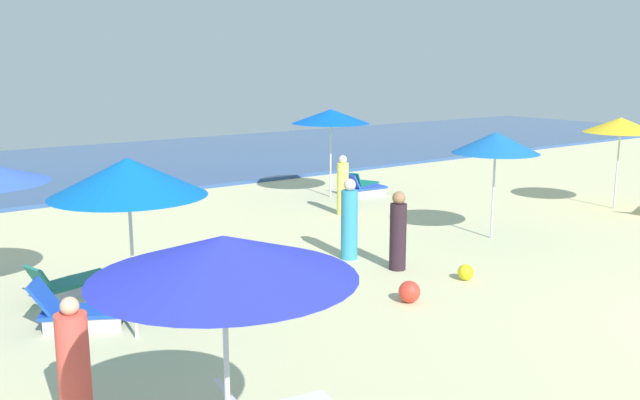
# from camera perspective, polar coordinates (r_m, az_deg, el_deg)

# --- Properties ---
(ocean) EXTENTS (60.00, 13.26, 0.12)m
(ocean) POSITION_cam_1_polar(r_m,az_deg,el_deg) (28.93, -12.99, 3.18)
(ocean) COLOR #304F89
(ocean) RESTS_ON ground_plane
(umbrella_0) EXTENTS (2.29, 2.29, 2.55)m
(umbrella_0) POSITION_cam_1_polar(r_m,az_deg,el_deg) (5.90, -7.91, -4.67)
(umbrella_0) COLOR silver
(umbrella_0) RESTS_ON ground_plane
(umbrella_1) EXTENTS (2.30, 2.30, 2.62)m
(umbrella_1) POSITION_cam_1_polar(r_m,az_deg,el_deg) (20.52, 0.88, 6.86)
(umbrella_1) COLOR silver
(umbrella_1) RESTS_ON ground_plane
(lounge_chair_1_0) EXTENTS (1.49, 1.09, 0.72)m
(lounge_chair_1_0) POSITION_cam_1_polar(r_m,az_deg,el_deg) (21.40, 3.18, 1.26)
(lounge_chair_1_0) COLOR silver
(lounge_chair_1_0) RESTS_ON ground_plane
(lounge_chair_1_1) EXTENTS (1.29, 0.70, 0.71)m
(lounge_chair_1_1) POSITION_cam_1_polar(r_m,az_deg,el_deg) (20.99, 3.62, 1.03)
(lounge_chair_1_1) COLOR silver
(lounge_chair_1_1) RESTS_ON ground_plane
(umbrella_3) EXTENTS (1.96, 1.96, 2.44)m
(umbrella_3) POSITION_cam_1_polar(r_m,az_deg,el_deg) (16.08, 14.19, 4.57)
(umbrella_3) COLOR silver
(umbrella_3) RESTS_ON ground_plane
(umbrella_4) EXTENTS (1.95, 1.95, 2.50)m
(umbrella_4) POSITION_cam_1_polar(r_m,az_deg,el_deg) (20.53, 23.41, 5.65)
(umbrella_4) COLOR silver
(umbrella_4) RESTS_ON ground_plane
(umbrella_5) EXTENTS (2.21, 2.21, 2.66)m
(umbrella_5) POSITION_cam_1_polar(r_m,az_deg,el_deg) (10.08, -15.45, 1.82)
(umbrella_5) COLOR silver
(umbrella_5) RESTS_ON ground_plane
(lounge_chair_5_0) EXTENTS (1.51, 1.20, 0.76)m
(lounge_chair_5_0) POSITION_cam_1_polar(r_m,az_deg,el_deg) (11.28, -19.28, -8.54)
(lounge_chair_5_0) COLOR silver
(lounge_chair_5_0) RESTS_ON ground_plane
(lounge_chair_6_0) EXTENTS (1.56, 0.91, 0.64)m
(lounge_chair_6_0) POSITION_cam_1_polar(r_m,az_deg,el_deg) (12.87, -19.84, -6.38)
(lounge_chair_6_0) COLOR silver
(lounge_chair_6_0) RESTS_ON ground_plane
(beachgoer_0) EXTENTS (0.34, 0.34, 1.58)m
(beachgoer_0) POSITION_cam_1_polar(r_m,az_deg,el_deg) (18.30, 1.87, 1.09)
(beachgoer_0) COLOR #F9EC62
(beachgoer_0) RESTS_ON ground_plane
(beachgoer_1) EXTENTS (0.35, 0.35, 1.66)m
(beachgoer_1) POSITION_cam_1_polar(r_m,az_deg,el_deg) (14.16, 2.42, -1.75)
(beachgoer_1) COLOR teal
(beachgoer_1) RESTS_ON ground_plane
(beachgoer_2) EXTENTS (0.35, 0.35, 1.50)m
(beachgoer_2) POSITION_cam_1_polar(r_m,az_deg,el_deg) (8.25, -19.50, -12.82)
(beachgoer_2) COLOR #E14E41
(beachgoer_2) RESTS_ON ground_plane
(beachgoer_3) EXTENTS (0.46, 0.46, 1.55)m
(beachgoer_3) POSITION_cam_1_polar(r_m,az_deg,el_deg) (13.51, 6.41, -2.67)
(beachgoer_3) COLOR #2E1D27
(beachgoer_3) RESTS_ON ground_plane
(beach_ball_0) EXTENTS (0.30, 0.30, 0.30)m
(beach_ball_0) POSITION_cam_1_polar(r_m,az_deg,el_deg) (13.20, 11.85, -5.81)
(beach_ball_0) COLOR yellow
(beach_ball_0) RESTS_ON ground_plane
(beach_ball_1) EXTENTS (0.37, 0.37, 0.37)m
(beach_ball_1) POSITION_cam_1_polar(r_m,az_deg,el_deg) (11.85, 7.33, -7.46)
(beach_ball_1) COLOR red
(beach_ball_1) RESTS_ON ground_plane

